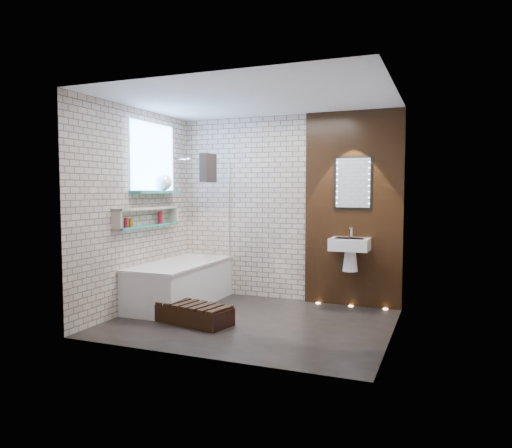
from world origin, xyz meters
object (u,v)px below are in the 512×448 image
at_px(bath_screen, 218,210).
at_px(led_mirror, 353,183).
at_px(walnut_step, 194,315).
at_px(washbasin, 350,249).
at_px(bathtub, 181,283).

distance_m(bath_screen, led_mirror, 1.89).
bearing_deg(walnut_step, washbasin, 41.56).
relative_size(bath_screen, walnut_step, 1.55).
bearing_deg(bathtub, washbasin, 16.01).
bearing_deg(washbasin, bath_screen, -174.22).
bearing_deg(bathtub, led_mirror, 19.78).
bearing_deg(walnut_step, led_mirror, 44.67).
bearing_deg(bath_screen, bathtub, -128.90).
relative_size(bathtub, walnut_step, 1.93).
relative_size(led_mirror, walnut_step, 0.78).
bearing_deg(washbasin, led_mirror, 90.00).
relative_size(bathtub, led_mirror, 2.49).
relative_size(washbasin, walnut_step, 0.64).
xyz_separation_m(bathtub, led_mirror, (2.17, 0.78, 1.36)).
bearing_deg(bath_screen, washbasin, 5.78).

